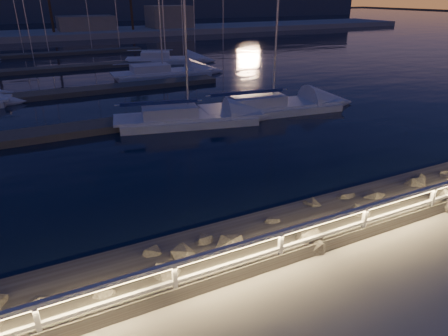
% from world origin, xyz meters
% --- Properties ---
extents(ground, '(400.00, 400.00, 0.00)m').
position_xyz_m(ground, '(0.00, 0.00, 0.00)').
color(ground, gray).
rests_on(ground, ground).
extents(harbor_water, '(400.00, 440.00, 0.60)m').
position_xyz_m(harbor_water, '(0.00, 31.22, -0.97)').
color(harbor_water, black).
rests_on(harbor_water, ground).
extents(guard_rail, '(44.11, 0.12, 1.06)m').
position_xyz_m(guard_rail, '(-0.07, -0.00, 0.77)').
color(guard_rail, silver).
rests_on(guard_rail, ground).
extents(floating_docks, '(22.00, 36.00, 0.40)m').
position_xyz_m(floating_docks, '(0.00, 32.50, -0.40)').
color(floating_docks, '#5E574E').
rests_on(floating_docks, ground).
extents(far_shore, '(160.00, 14.00, 5.20)m').
position_xyz_m(far_shore, '(-0.12, 74.05, 0.29)').
color(far_shore, gray).
rests_on(far_shore, ground).
extents(sailboat_c, '(9.19, 4.49, 15.03)m').
position_xyz_m(sailboat_c, '(4.01, 14.79, -0.14)').
color(sailboat_c, silver).
rests_on(sailboat_c, ground).
extents(sailboat_d, '(10.07, 4.07, 16.56)m').
position_xyz_m(sailboat_d, '(10.09, 14.75, -0.14)').
color(sailboat_d, silver).
rests_on(sailboat_d, ground).
extents(sailboat_k, '(9.14, 5.44, 15.03)m').
position_xyz_m(sailboat_k, '(10.47, 37.82, -0.14)').
color(sailboat_k, silver).
rests_on(sailboat_k, ground).
extents(sailboat_l, '(9.71, 3.39, 16.17)m').
position_xyz_m(sailboat_l, '(7.43, 29.78, -0.14)').
color(sailboat_l, silver).
rests_on(sailboat_l, ground).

